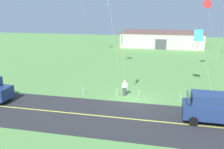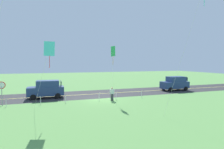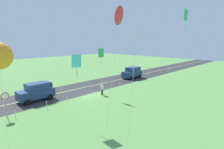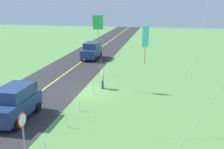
{
  "view_description": "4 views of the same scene",
  "coord_description": "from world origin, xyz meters",
  "views": [
    {
      "loc": [
        2.72,
        -21.21,
        8.22
      ],
      "look_at": [
        -2.43,
        1.34,
        2.05
      ],
      "focal_mm": 38.73,
      "sensor_mm": 36.0,
      "label": 1
    },
    {
      "loc": [
        5.92,
        21.69,
        4.57
      ],
      "look_at": [
        -0.41,
        3.16,
        3.26
      ],
      "focal_mm": 29.63,
      "sensor_mm": 36.0,
      "label": 2
    },
    {
      "loc": [
        15.57,
        19.45,
        7.55
      ],
      "look_at": [
        -0.58,
        3.63,
        3.32
      ],
      "focal_mm": 29.28,
      "sensor_mm": 36.0,
      "label": 3
    },
    {
      "loc": [
        21.44,
        6.36,
        7.68
      ],
      "look_at": [
        -0.55,
        2.13,
        1.52
      ],
      "focal_mm": 43.15,
      "sensor_mm": 36.0,
      "label": 4
    }
  ],
  "objects": [
    {
      "name": "stop_sign",
      "position": [
        10.65,
        -0.1,
        1.8
      ],
      "size": [
        0.76,
        0.08,
        2.56
      ],
      "color": "gray",
      "rests_on": "ground"
    },
    {
      "name": "fence_post_1",
      "position": [
        -1.79,
        0.7,
        0.45
      ],
      "size": [
        0.05,
        0.05,
        0.9
      ],
      "primitive_type": "cylinder",
      "color": "silver",
      "rests_on": "ground"
    },
    {
      "name": "fence_post_4",
      "position": [
        6.85,
        0.7,
        0.45
      ],
      "size": [
        0.05,
        0.05,
        0.9
      ],
      "primitive_type": "cylinder",
      "color": "silver",
      "rests_on": "ground"
    },
    {
      "name": "car_parked_west_far",
      "position": [
        -13.34,
        -3.15,
        1.15
      ],
      "size": [
        4.4,
        2.12,
        2.24
      ],
      "color": "navy",
      "rests_on": "ground"
    },
    {
      "name": "ground_plane",
      "position": [
        0.0,
        0.0,
        -0.05
      ],
      "size": [
        120.0,
        120.0,
        0.1
      ],
      "primitive_type": "cube",
      "color": "#60994C"
    },
    {
      "name": "fence_post_0",
      "position": [
        -5.25,
        0.7,
        0.45
      ],
      "size": [
        0.05,
        0.05,
        0.9
      ],
      "primitive_type": "cylinder",
      "color": "silver",
      "rests_on": "ground"
    },
    {
      "name": "road_centre_stripe",
      "position": [
        0.0,
        -4.0,
        0.01
      ],
      "size": [
        120.0,
        0.16,
        0.0
      ],
      "primitive_type": "cube",
      "color": "#E5E04C",
      "rests_on": "asphalt_road"
    },
    {
      "name": "asphalt_road",
      "position": [
        0.0,
        -4.0,
        0.0
      ],
      "size": [
        120.0,
        7.0,
        0.0
      ],
      "primitive_type": "cube",
      "color": "#2D2D30",
      "rests_on": "ground"
    },
    {
      "name": "person_adult_near",
      "position": [
        -1.1,
        1.16,
        0.86
      ],
      "size": [
        0.58,
        0.22,
        1.6
      ],
      "rotation": [
        0.0,
        0.0,
        4.34
      ],
      "color": "#3F3F47",
      "rests_on": "ground"
    },
    {
      "name": "fence_post_2",
      "position": [
        0.37,
        0.7,
        0.45
      ],
      "size": [
        0.05,
        0.05,
        0.9
      ],
      "primitive_type": "cylinder",
      "color": "silver",
      "rests_on": "ground"
    },
    {
      "name": "kite_yellow_high",
      "position": [
        5.88,
        5.3,
        5.59
      ],
      "size": [
        2.01,
        3.44,
        6.31
      ],
      "color": "silver",
      "rests_on": "ground"
    },
    {
      "name": "fence_post_6",
      "position": [
        10.12,
        0.7,
        0.45
      ],
      "size": [
        0.05,
        0.05,
        0.9
      ],
      "primitive_type": "cylinder",
      "color": "silver",
      "rests_on": "ground"
    },
    {
      "name": "car_suv_foreground",
      "position": [
        6.3,
        -3.13,
        1.15
      ],
      "size": [
        4.4,
        2.12,
        2.24
      ],
      "color": "navy",
      "rests_on": "ground"
    },
    {
      "name": "kite_red_low",
      "position": [
        -1.36,
        0.74,
        5.77
      ],
      "size": [
        0.4,
        0.93,
        6.49
      ],
      "color": "silver",
      "rests_on": "ground"
    },
    {
      "name": "fence_post_3",
      "position": [
        4.24,
        0.7,
        0.45
      ],
      "size": [
        0.05,
        0.05,
        0.9
      ],
      "primitive_type": "cylinder",
      "color": "silver",
      "rests_on": "ground"
    }
  ]
}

